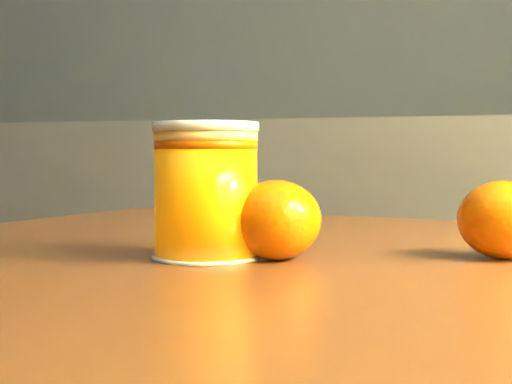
% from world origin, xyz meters
% --- Properties ---
extents(kitchen_counter, '(3.15, 0.60, 0.90)m').
position_xyz_m(kitchen_counter, '(0.00, 1.45, 0.45)').
color(kitchen_counter, '#4A4A4F').
rests_on(kitchen_counter, ground).
extents(juice_glass, '(0.08, 0.08, 0.10)m').
position_xyz_m(juice_glass, '(0.77, 0.30, 0.80)').
color(juice_glass, orange).
rests_on(juice_glass, table).
extents(orange_front, '(0.08, 0.08, 0.06)m').
position_xyz_m(orange_front, '(0.82, 0.31, 0.78)').
color(orange_front, '#DB5F04').
rests_on(orange_front, table).
extents(orange_back, '(0.08, 0.08, 0.06)m').
position_xyz_m(orange_back, '(0.98, 0.36, 0.78)').
color(orange_back, '#DB5F04').
rests_on(orange_back, table).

